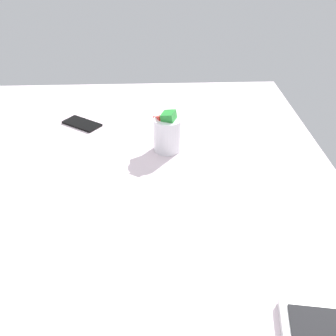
# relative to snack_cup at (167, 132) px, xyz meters

# --- Properties ---
(bed_mattress) EXTENTS (1.80, 1.40, 0.18)m
(bed_mattress) POSITION_rel_snack_cup_xyz_m (0.31, -0.19, -0.15)
(bed_mattress) COLOR silver
(bed_mattress) RESTS_ON ground
(snack_cup) EXTENTS (0.10, 0.09, 0.14)m
(snack_cup) POSITION_rel_snack_cup_xyz_m (0.00, 0.00, 0.00)
(snack_cup) COLOR silver
(snack_cup) RESTS_ON bed_mattress
(cell_phone) EXTENTS (0.14, 0.15, 0.01)m
(cell_phone) POSITION_rel_snack_cup_xyz_m (-0.19, -0.30, -0.06)
(cell_phone) COLOR black
(cell_phone) RESTS_ON bed_mattress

